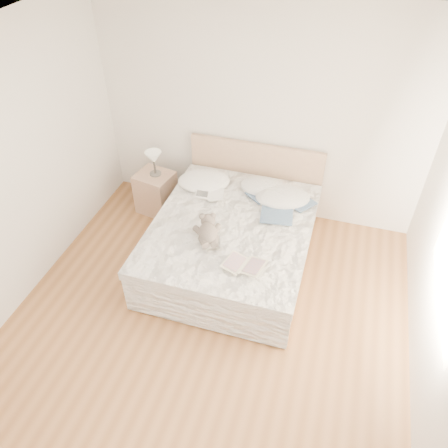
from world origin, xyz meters
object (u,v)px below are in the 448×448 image
(teddy_bear, at_px, (208,238))
(bed, at_px, (234,238))
(nightstand, at_px, (156,192))
(table_lamp, at_px, (154,159))
(photo_book, at_px, (210,194))
(childrens_book, at_px, (244,265))

(teddy_bear, bearing_deg, bed, 45.89)
(nightstand, height_order, table_lamp, table_lamp)
(nightstand, distance_m, table_lamp, 0.51)
(bed, xyz_separation_m, photo_book, (-0.40, 0.33, 0.32))
(teddy_bear, bearing_deg, childrens_book, -52.80)
(nightstand, height_order, photo_book, photo_book)
(bed, xyz_separation_m, table_lamp, (-1.23, 0.62, 0.49))
(bed, bearing_deg, childrens_book, -66.59)
(teddy_bear, bearing_deg, table_lamp, 110.81)
(bed, bearing_deg, nightstand, 154.33)
(photo_book, relative_size, teddy_bear, 0.96)
(table_lamp, bearing_deg, bed, -26.73)
(table_lamp, bearing_deg, photo_book, -19.35)
(childrens_book, distance_m, teddy_bear, 0.52)
(childrens_book, height_order, teddy_bear, teddy_bear)
(photo_book, xyz_separation_m, teddy_bear, (0.24, -0.77, 0.02))
(bed, relative_size, childrens_book, 5.41)
(table_lamp, distance_m, childrens_book, 2.02)
(photo_book, bearing_deg, nightstand, 149.96)
(table_lamp, xyz_separation_m, photo_book, (0.83, -0.29, -0.16))
(bed, height_order, nightstand, bed)
(bed, height_order, table_lamp, bed)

